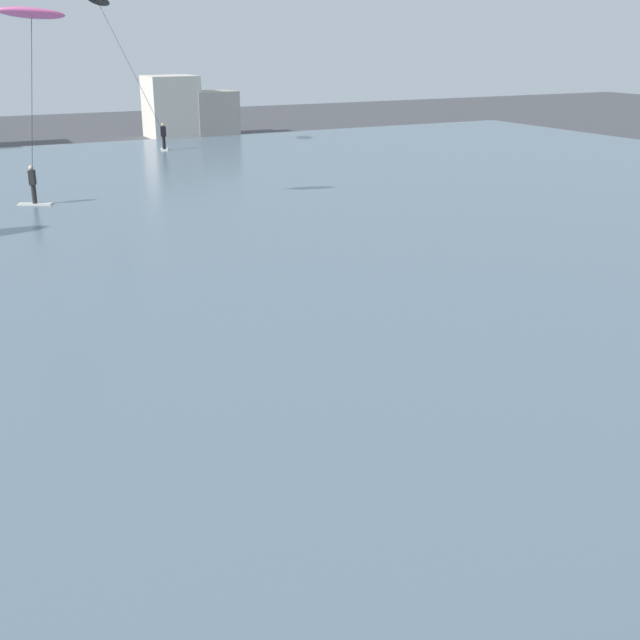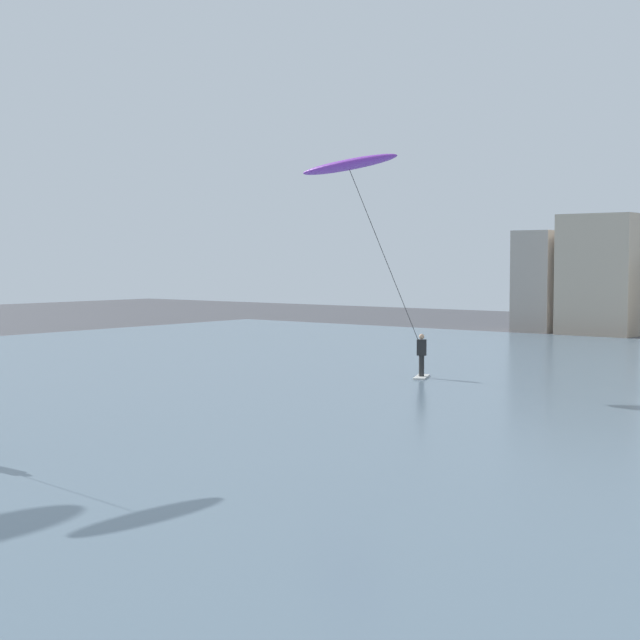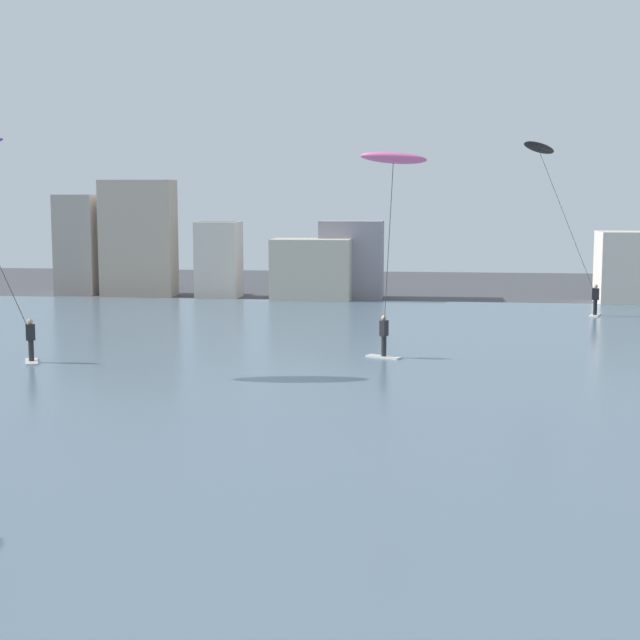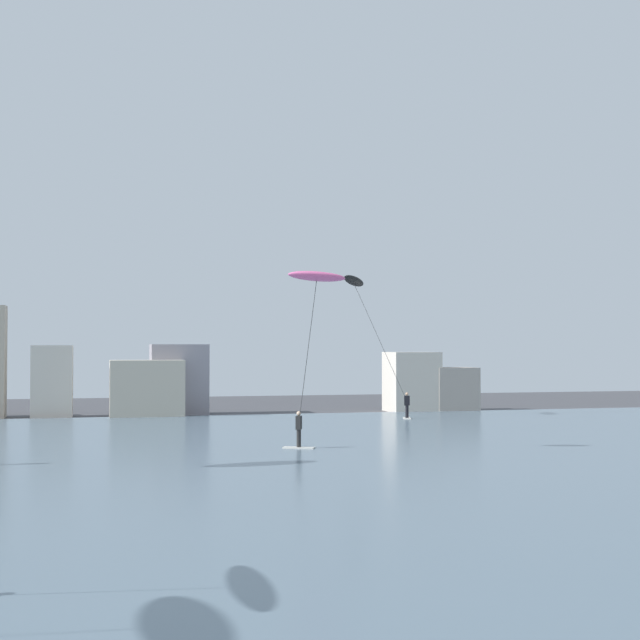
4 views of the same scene
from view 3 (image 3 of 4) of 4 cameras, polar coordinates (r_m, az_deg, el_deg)
name	(u,v)px [view 3 (image 3 of 4)]	position (r m, az deg, el deg)	size (l,w,h in m)	color
water_bay	(335,386)	(32.07, 0.91, -3.91)	(84.00, 52.00, 0.10)	slate
far_shore_buildings	(309,257)	(59.74, -0.66, 3.73)	(39.80, 5.07, 7.28)	#A89E93
kitesurfer_black	(546,168)	(53.39, 13.14, 8.69)	(4.45, 4.01, 9.22)	silver
kitesurfer_pink	(392,187)	(35.43, 4.24, 7.79)	(2.58, 2.96, 7.89)	silver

